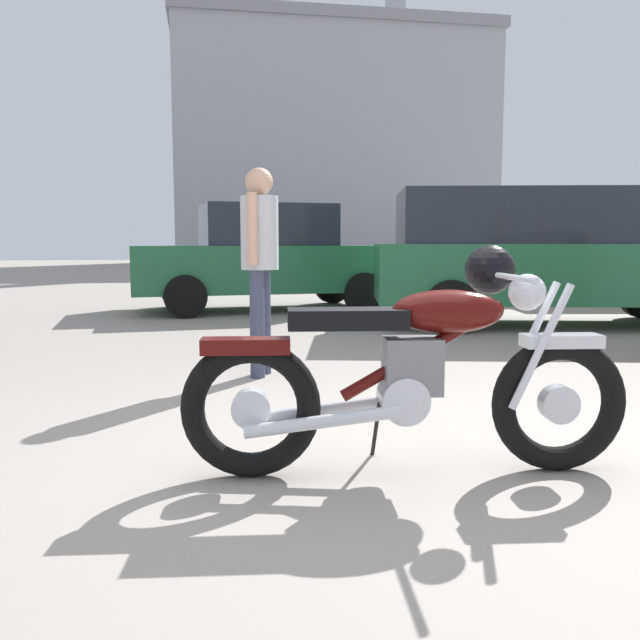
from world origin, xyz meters
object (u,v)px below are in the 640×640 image
red_hatchback_near (599,251)px  blue_hatchback_right (266,258)px  white_estate_far (550,253)px  vintage_motorcycle (418,368)px  bystander (260,250)px

red_hatchback_near → blue_hatchback_right: (-6.39, -1.19, -0.08)m
white_estate_far → blue_hatchback_right: white_estate_far is taller
vintage_motorcycle → white_estate_far: white_estate_far is taller
white_estate_far → vintage_motorcycle: bearing=-111.9°
white_estate_far → blue_hatchback_right: (-3.54, 2.50, -0.10)m
red_hatchback_near → bystander: bearing=51.5°
vintage_motorcycle → red_hatchback_near: size_ratio=0.51×
bystander → blue_hatchback_right: size_ratio=0.38×
bystander → white_estate_far: bearing=55.4°
red_hatchback_near → blue_hatchback_right: 6.50m
blue_hatchback_right → white_estate_far: bearing=136.9°
white_estate_far → blue_hatchback_right: 4.34m
blue_hatchback_right → red_hatchback_near: bearing=-177.3°
vintage_motorcycle → red_hatchback_near: (6.09, 8.88, 0.43)m
vintage_motorcycle → bystander: bearing=109.0°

